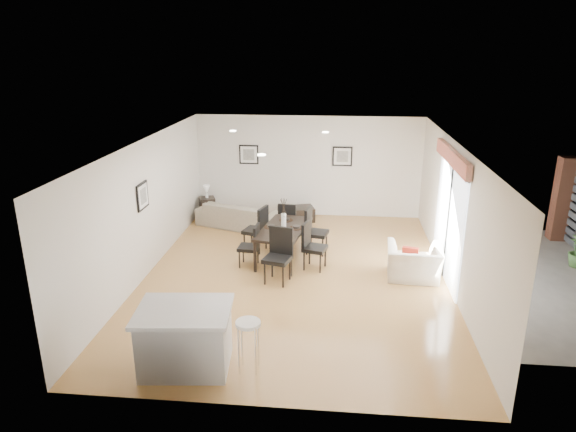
# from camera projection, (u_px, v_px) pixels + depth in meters

# --- Properties ---
(ground) EXTENTS (8.00, 8.00, 0.00)m
(ground) POSITION_uv_depth(u_px,v_px,m) (295.00, 276.00, 10.37)
(ground) COLOR tan
(ground) RESTS_ON ground
(wall_back) EXTENTS (6.00, 0.04, 2.70)m
(wall_back) POSITION_uv_depth(u_px,v_px,m) (308.00, 167.00, 13.72)
(wall_back) COLOR silver
(wall_back) RESTS_ON ground
(wall_front) EXTENTS (6.00, 0.04, 2.70)m
(wall_front) POSITION_uv_depth(u_px,v_px,m) (268.00, 314.00, 6.17)
(wall_front) COLOR silver
(wall_front) RESTS_ON ground
(wall_left) EXTENTS (0.04, 8.00, 2.70)m
(wall_left) POSITION_uv_depth(u_px,v_px,m) (146.00, 208.00, 10.23)
(wall_left) COLOR silver
(wall_left) RESTS_ON ground
(wall_right) EXTENTS (0.04, 8.00, 2.70)m
(wall_right) POSITION_uv_depth(u_px,v_px,m) (454.00, 217.00, 9.67)
(wall_right) COLOR silver
(wall_right) RESTS_ON ground
(ceiling) EXTENTS (6.00, 8.00, 0.02)m
(ceiling) POSITION_uv_depth(u_px,v_px,m) (296.00, 143.00, 9.52)
(ceiling) COLOR white
(ceiling) RESTS_ON wall_back
(sofa) EXTENTS (2.31, 1.51, 0.63)m
(sofa) POSITION_uv_depth(u_px,v_px,m) (239.00, 215.00, 13.10)
(sofa) COLOR #A09881
(sofa) RESTS_ON ground
(armchair) EXTENTS (1.11, 0.99, 0.68)m
(armchair) POSITION_uv_depth(u_px,v_px,m) (414.00, 263.00, 10.15)
(armchair) COLOR beige
(armchair) RESTS_ON ground
(dining_table) EXTENTS (1.16, 1.86, 0.72)m
(dining_table) POSITION_uv_depth(u_px,v_px,m) (284.00, 231.00, 10.98)
(dining_table) COLOR black
(dining_table) RESTS_ON ground
(dining_chair_wnear) EXTENTS (0.44, 0.44, 0.91)m
(dining_chair_wnear) POSITION_uv_depth(u_px,v_px,m) (252.00, 243.00, 10.67)
(dining_chair_wnear) COLOR black
(dining_chair_wnear) RESTS_ON ground
(dining_chair_wfar) EXTENTS (0.58, 0.58, 1.04)m
(dining_chair_wfar) POSITION_uv_depth(u_px,v_px,m) (259.00, 227.00, 11.45)
(dining_chair_wfar) COLOR black
(dining_chair_wfar) RESTS_ON ground
(dining_chair_enear) EXTENTS (0.55, 0.55, 1.00)m
(dining_chair_enear) POSITION_uv_depth(u_px,v_px,m) (311.00, 243.00, 10.57)
(dining_chair_enear) COLOR black
(dining_chair_enear) RESTS_ON ground
(dining_chair_efar) EXTENTS (0.55, 0.55, 1.03)m
(dining_chair_efar) POSITION_uv_depth(u_px,v_px,m) (313.00, 228.00, 11.38)
(dining_chair_efar) COLOR black
(dining_chair_efar) RESTS_ON ground
(dining_chair_head) EXTENTS (0.59, 0.59, 1.08)m
(dining_chair_head) POSITION_uv_depth(u_px,v_px,m) (279.00, 252.00, 9.99)
(dining_chair_head) COLOR black
(dining_chair_head) RESTS_ON ground
(dining_chair_foot) EXTENTS (0.48, 0.48, 0.95)m
(dining_chair_foot) POSITION_uv_depth(u_px,v_px,m) (288.00, 220.00, 12.04)
(dining_chair_foot) COLOR black
(dining_chair_foot) RESTS_ON ground
(vase) EXTENTS (0.85, 1.30, 0.66)m
(vase) POSITION_uv_depth(u_px,v_px,m) (284.00, 216.00, 10.87)
(vase) COLOR white
(vase) RESTS_ON dining_table
(coffee_table) EXTENTS (1.03, 0.79, 0.37)m
(coffee_table) POSITION_uv_depth(u_px,v_px,m) (296.00, 214.00, 13.59)
(coffee_table) COLOR black
(coffee_table) RESTS_ON ground
(side_table) EXTENTS (0.52, 0.52, 0.53)m
(side_table) POSITION_uv_depth(u_px,v_px,m) (207.00, 207.00, 13.90)
(side_table) COLOR black
(side_table) RESTS_ON ground
(table_lamp) EXTENTS (0.18, 0.18, 0.34)m
(table_lamp) POSITION_uv_depth(u_px,v_px,m) (207.00, 190.00, 13.75)
(table_lamp) COLOR white
(table_lamp) RESTS_ON side_table
(cushion) EXTENTS (0.32, 0.17, 0.31)m
(cushion) POSITION_uv_depth(u_px,v_px,m) (410.00, 255.00, 10.00)
(cushion) COLOR maroon
(cushion) RESTS_ON armchair
(kitchen_island) EXTENTS (1.40, 1.13, 0.92)m
(kitchen_island) POSITION_uv_depth(u_px,v_px,m) (185.00, 338.00, 7.29)
(kitchen_island) COLOR #BCBCBE
(kitchen_island) RESTS_ON ground
(bar_stool) EXTENTS (0.35, 0.35, 0.78)m
(bar_stool) POSITION_uv_depth(u_px,v_px,m) (248.00, 329.00, 7.15)
(bar_stool) COLOR white
(bar_stool) RESTS_ON ground
(framed_print_back_left) EXTENTS (0.52, 0.04, 0.52)m
(framed_print_back_left) POSITION_uv_depth(u_px,v_px,m) (249.00, 155.00, 13.75)
(framed_print_back_left) COLOR black
(framed_print_back_left) RESTS_ON wall_back
(framed_print_back_right) EXTENTS (0.52, 0.04, 0.52)m
(framed_print_back_right) POSITION_uv_depth(u_px,v_px,m) (342.00, 156.00, 13.52)
(framed_print_back_right) COLOR black
(framed_print_back_right) RESTS_ON wall_back
(framed_print_left_wall) EXTENTS (0.04, 0.52, 0.52)m
(framed_print_left_wall) POSITION_uv_depth(u_px,v_px,m) (142.00, 196.00, 9.94)
(framed_print_left_wall) COLOR black
(framed_print_left_wall) RESTS_ON wall_left
(sliding_door) EXTENTS (0.12, 2.70, 2.57)m
(sliding_door) POSITION_uv_depth(u_px,v_px,m) (450.00, 196.00, 9.85)
(sliding_door) COLOR white
(sliding_door) RESTS_ON wall_right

